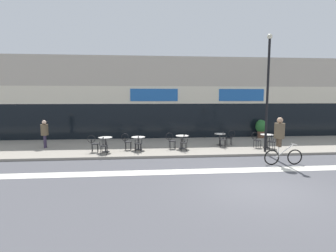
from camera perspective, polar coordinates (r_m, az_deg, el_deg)
ground_plane at (r=9.42m, az=19.32°, el=-12.60°), size 120.00×120.00×0.00m
sidewalk_slab at (r=16.06m, az=8.52°, el=-4.24°), size 40.00×5.50×0.12m
storefront_facade at (r=20.39m, az=5.48°, el=5.97°), size 40.00×4.06×5.75m
bike_lane_stripe at (r=11.26m, az=14.84°, el=-9.29°), size 36.00×0.70×0.01m
bistro_table_0 at (r=14.10m, az=-13.45°, el=-3.29°), size 0.71×0.71×0.78m
bistro_table_1 at (r=14.41m, az=-6.48°, el=-3.14°), size 0.75×0.75×0.70m
bistro_table_2 at (r=14.63m, az=3.09°, el=-2.89°), size 0.72×0.72×0.73m
bistro_table_3 at (r=15.90m, az=11.23°, el=-2.36°), size 0.65×0.65×0.70m
bistro_table_4 at (r=15.89m, az=20.70°, el=-2.49°), size 0.72×0.72×0.76m
cafe_chair_0_near at (r=13.49m, az=-13.84°, el=-3.90°), size 0.43×0.59×0.90m
cafe_chair_0_side at (r=14.20m, az=-15.95°, el=-3.45°), size 0.59×0.43×0.90m
cafe_chair_1_near at (r=13.79m, az=-6.49°, el=-3.53°), size 0.45×0.60×0.90m
cafe_chair_1_side at (r=14.44m, az=-8.97°, el=-3.12°), size 0.58×0.42×0.90m
cafe_chair_2_near at (r=14.02m, az=3.48°, el=-3.34°), size 0.42×0.58×0.90m
cafe_chair_2_side at (r=14.54m, az=0.66°, el=-2.97°), size 0.59×0.44×0.90m
cafe_chair_3_near at (r=15.30m, az=11.86°, el=-2.64°), size 0.45×0.60×0.90m
cafe_chair_3_side at (r=16.08m, az=13.38°, el=-2.24°), size 0.59×0.43×0.90m
cafe_chair_4_near at (r=15.34m, az=21.69°, el=-2.94°), size 0.44×0.60×0.90m
cafe_chair_4_side at (r=15.63m, az=18.65°, el=-2.65°), size 0.59×0.43×0.90m
planter_pot at (r=19.52m, az=19.59°, el=-0.33°), size 0.76×0.76×1.28m
lamp_post at (r=14.50m, az=20.89°, el=8.12°), size 0.26×0.26×6.03m
cyclist_0 at (r=12.50m, az=23.28°, el=-2.32°), size 1.74×0.48×2.11m
pedestrian_near_end at (r=16.36m, az=-25.28°, el=-1.08°), size 0.47×0.47×1.57m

